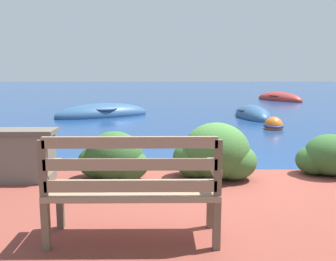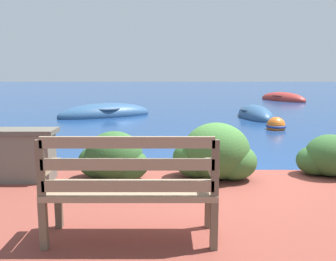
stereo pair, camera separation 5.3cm
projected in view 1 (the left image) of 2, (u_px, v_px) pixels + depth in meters
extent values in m
plane|color=navy|center=(221.00, 184.00, 5.41)|extent=(80.00, 80.00, 0.00)
cube|color=brown|center=(60.00, 207.00, 3.39)|extent=(0.06, 0.06, 0.40)
cube|color=brown|center=(210.00, 206.00, 3.41)|extent=(0.06, 0.06, 0.40)
cube|color=brown|center=(46.00, 226.00, 2.98)|extent=(0.06, 0.06, 0.40)
cube|color=brown|center=(217.00, 225.00, 2.99)|extent=(0.06, 0.06, 0.40)
cube|color=#8C755B|center=(133.00, 190.00, 3.15)|extent=(1.42, 0.48, 0.05)
cube|color=#8C755B|center=(131.00, 186.00, 2.93)|extent=(1.35, 0.04, 0.09)
cube|color=#8C755B|center=(130.00, 165.00, 2.90)|extent=(1.35, 0.04, 0.09)
cube|color=#8C755B|center=(130.00, 142.00, 2.87)|extent=(1.35, 0.04, 0.09)
cube|color=brown|center=(43.00, 169.00, 2.90)|extent=(0.06, 0.04, 0.45)
cube|color=brown|center=(218.00, 168.00, 2.91)|extent=(0.06, 0.04, 0.45)
cube|color=#8C755B|center=(51.00, 167.00, 3.11)|extent=(0.07, 0.43, 0.05)
cube|color=#8C755B|center=(214.00, 167.00, 3.13)|extent=(0.07, 0.43, 0.05)
ellipsoid|color=#2D5628|center=(4.00, 154.00, 4.95)|extent=(0.74, 0.67, 0.63)
ellipsoid|color=#2D5628|center=(17.00, 163.00, 4.93)|extent=(0.52, 0.47, 0.41)
ellipsoid|color=#2D5628|center=(114.00, 156.00, 4.86)|extent=(0.75, 0.67, 0.64)
ellipsoid|color=#2D5628|center=(99.00, 162.00, 4.93)|extent=(0.56, 0.50, 0.45)
ellipsoid|color=#2D5628|center=(128.00, 165.00, 4.85)|extent=(0.52, 0.47, 0.41)
ellipsoid|color=#38662D|center=(216.00, 151.00, 4.89)|extent=(0.88, 0.79, 0.74)
ellipsoid|color=#38662D|center=(197.00, 158.00, 4.97)|extent=(0.66, 0.59, 0.53)
ellipsoid|color=#38662D|center=(233.00, 161.00, 4.87)|extent=(0.61, 0.55, 0.48)
ellipsoid|color=#2D5628|center=(329.00, 155.00, 5.06)|extent=(0.67, 0.60, 0.57)
ellipsoid|color=#2D5628|center=(314.00, 160.00, 5.12)|extent=(0.50, 0.45, 0.40)
ellipsoid|color=#2D517A|center=(252.00, 116.00, 12.70)|extent=(1.15, 2.52, 0.73)
torus|color=#2D4157|center=(253.00, 110.00, 12.67)|extent=(1.05, 1.05, 0.07)
cube|color=#846647|center=(249.00, 110.00, 13.03)|extent=(0.77, 0.18, 0.04)
cube|color=#846647|center=(255.00, 112.00, 12.37)|extent=(0.77, 0.18, 0.04)
ellipsoid|color=#2D517A|center=(102.00, 115.00, 13.01)|extent=(3.49, 2.65, 0.79)
torus|color=#2D4157|center=(102.00, 108.00, 12.98)|extent=(1.65, 1.65, 0.07)
cube|color=#846647|center=(88.00, 110.00, 12.74)|extent=(0.57, 0.90, 0.04)
cube|color=#846647|center=(113.00, 109.00, 13.18)|extent=(0.57, 0.90, 0.04)
ellipsoid|color=#9E2D28|center=(280.00, 99.00, 19.30)|extent=(2.32, 2.95, 0.75)
torus|color=brown|center=(280.00, 95.00, 19.26)|extent=(1.45, 1.45, 0.07)
cube|color=#846647|center=(274.00, 95.00, 19.63)|extent=(0.78, 0.53, 0.04)
cube|color=#846647|center=(285.00, 96.00, 18.97)|extent=(0.78, 0.53, 0.04)
sphere|color=orange|center=(273.00, 126.00, 10.26)|extent=(0.51, 0.51, 0.51)
torus|color=navy|center=(273.00, 126.00, 10.26)|extent=(0.56, 0.56, 0.06)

